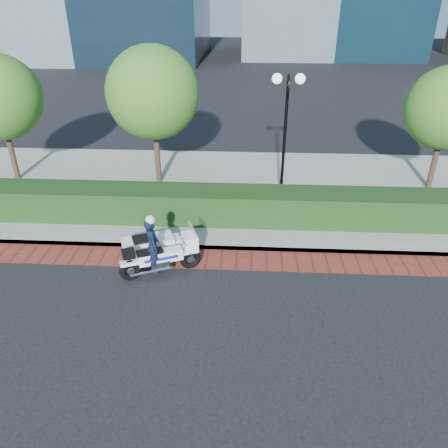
# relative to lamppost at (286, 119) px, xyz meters

# --- Properties ---
(ground) EXTENTS (120.00, 120.00, 0.00)m
(ground) POSITION_rel_lamppost_xyz_m (-1.00, -5.20, -2.96)
(ground) COLOR black
(ground) RESTS_ON ground
(brick_strip) EXTENTS (60.00, 1.00, 0.01)m
(brick_strip) POSITION_rel_lamppost_xyz_m (-1.00, -3.70, -2.95)
(brick_strip) COLOR maroon
(brick_strip) RESTS_ON ground
(sidewalk) EXTENTS (60.00, 8.00, 0.15)m
(sidewalk) POSITION_rel_lamppost_xyz_m (-1.00, 0.80, -2.88)
(sidewalk) COLOR gray
(sidewalk) RESTS_ON ground
(hedge_main) EXTENTS (18.00, 1.20, 1.00)m
(hedge_main) POSITION_rel_lamppost_xyz_m (-1.00, -1.60, -2.31)
(hedge_main) COLOR black
(hedge_main) RESTS_ON sidewalk
(lamppost) EXTENTS (1.02, 0.70, 4.21)m
(lamppost) POSITION_rel_lamppost_xyz_m (0.00, 0.00, 0.00)
(lamppost) COLOR black
(lamppost) RESTS_ON sidewalk
(tree_b) EXTENTS (3.20, 3.20, 4.89)m
(tree_b) POSITION_rel_lamppost_xyz_m (-4.50, 1.30, 0.48)
(tree_b) COLOR #332319
(tree_b) RESTS_ON sidewalk
(tree_c) EXTENTS (2.80, 2.80, 4.30)m
(tree_c) POSITION_rel_lamppost_xyz_m (5.50, 1.30, 0.09)
(tree_c) COLOR #332319
(tree_c) RESTS_ON sidewalk
(police_motorcycle) EXTENTS (2.24, 1.68, 1.76)m
(police_motorcycle) POSITION_rel_lamppost_xyz_m (-3.58, -4.20, -2.36)
(police_motorcycle) COLOR black
(police_motorcycle) RESTS_ON ground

